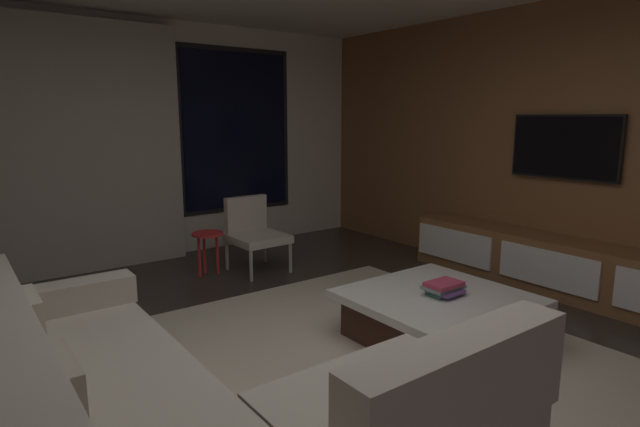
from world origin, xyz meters
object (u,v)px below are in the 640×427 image
Objects in this scene: book_stack_on_coffee_table at (444,288)px; accent_chair_near_window at (254,230)px; sectional_couch at (183,421)px; coffee_table at (437,317)px; side_stool at (207,241)px; mounted_tv at (564,147)px; media_console at (564,269)px.

book_stack_on_coffee_table is 2.42m from accent_chair_near_window.
sectional_couch is 8.64× the size of book_stack_on_coffee_table.
side_stool is at bearing 105.18° from coffee_table.
coffee_table is 0.23m from book_stack_on_coffee_table.
mounted_tv is at bearing -42.17° from side_stool.
sectional_couch is 2.09m from book_stack_on_coffee_table.
side_stool is (-0.67, 2.47, 0.19)m from coffee_table.
book_stack_on_coffee_table is 0.63× the size of side_stool.
sectional_couch is 2.07m from coffee_table.
accent_chair_near_window is 3.17m from mounted_tv.
sectional_couch is at bearing -173.45° from mounted_tv.
sectional_couch reaches higher than coffee_table.
accent_chair_near_window is at bearing 94.77° from book_stack_on_coffee_table.
book_stack_on_coffee_table is 0.09× the size of media_console.
accent_chair_near_window reaches higher than side_stool.
book_stack_on_coffee_table is 0.37× the size of accent_chair_near_window.
side_stool is 3.45m from media_console.
side_stool is 0.15× the size of media_console.
mounted_tv is (1.88, 0.16, 1.16)m from coffee_table.
coffee_table is 2.41m from accent_chair_near_window.
accent_chair_near_window is at bearing 132.74° from mounted_tv.
sectional_couch reaches higher than side_stool.
coffee_table is 1.70m from media_console.
sectional_couch reaches higher than media_console.
mounted_tv reaches higher than media_console.
accent_chair_near_window is 0.76× the size of mounted_tv.
mounted_tv is at bearing 47.62° from media_console.
side_stool is (-0.70, 2.50, -0.04)m from book_stack_on_coffee_table.
coffee_table is at bearing -175.03° from mounted_tv.
accent_chair_near_window reaches higher than coffee_table.
book_stack_on_coffee_table is 1.68m from media_console.
side_stool is at bearing 133.37° from media_console.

